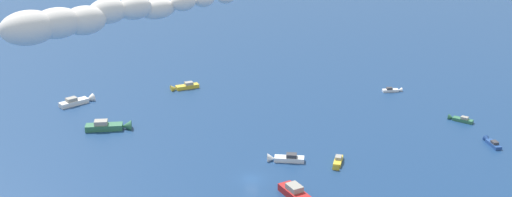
% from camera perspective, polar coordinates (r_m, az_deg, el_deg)
% --- Properties ---
extents(ground_plane, '(2000.00, 2000.00, 0.00)m').
position_cam_1_polar(ground_plane, '(124.80, -0.40, -7.13)').
color(ground_plane, navy).
extents(motorboat_near_centre, '(7.69, 3.23, 2.17)m').
position_cam_1_polar(motorboat_near_centre, '(131.60, 2.50, -5.31)').
color(motorboat_near_centre, white).
rests_on(motorboat_near_centre, ground_plane).
extents(motorboat_far_port, '(7.05, 6.41, 2.20)m').
position_cam_1_polar(motorboat_far_port, '(172.19, -6.42, 1.03)').
color(motorboat_far_port, gold).
rests_on(motorboat_far_port, ground_plane).
extents(motorboat_offshore, '(5.88, 3.26, 1.66)m').
position_cam_1_polar(motorboat_offshore, '(158.10, 17.54, -1.74)').
color(motorboat_offshore, '#33704C').
rests_on(motorboat_offshore, ground_plane).
extents(motorboat_trailing, '(3.72, 5.62, 1.61)m').
position_cam_1_polar(motorboat_trailing, '(147.73, 20.10, -3.67)').
color(motorboat_trailing, '#23478C').
rests_on(motorboat_trailing, ground_plane).
extents(motorboat_ahead, '(5.30, 3.22, 1.50)m').
position_cam_1_polar(motorboat_ahead, '(173.06, 12.02, 0.73)').
color(motorboat_ahead, white).
rests_on(motorboat_ahead, ground_plane).
extents(motorboat_outer_ring_a, '(10.41, 6.35, 2.96)m').
position_cam_1_polar(motorboat_outer_ring_a, '(149.64, -12.73, -2.40)').
color(motorboat_outer_ring_a, '#33704C').
rests_on(motorboat_outer_ring_a, ground_plane).
extents(motorboat_outer_ring_b, '(1.71, 5.89, 1.70)m').
position_cam_1_polar(motorboat_outer_ring_b, '(131.17, 7.22, -5.62)').
color(motorboat_outer_ring_b, gold).
rests_on(motorboat_outer_ring_b, ground_plane).
extents(motorboat_outer_ring_d, '(6.77, 8.72, 2.58)m').
position_cam_1_polar(motorboat_outer_ring_d, '(166.96, -15.42, -0.22)').
color(motorboat_outer_ring_d, white).
rests_on(motorboat_outer_ring_d, ground_plane).
extents(smoke_trail_wingman, '(30.03, 36.93, 4.55)m').
position_cam_1_polar(smoke_trail_wingman, '(88.53, -14.00, 7.03)').
color(smoke_trail_wingman, silver).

